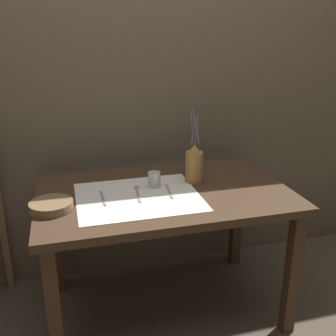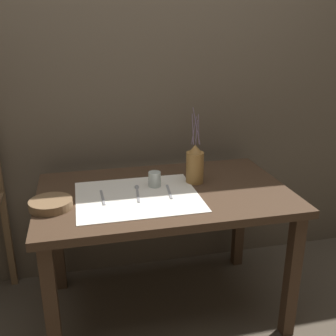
# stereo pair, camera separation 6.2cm
# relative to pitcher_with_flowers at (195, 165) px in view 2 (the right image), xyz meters

# --- Properties ---
(ground_plane) EXTENTS (12.00, 12.00, 0.00)m
(ground_plane) POSITION_rel_pitcher_with_flowers_xyz_m (-0.18, -0.08, -0.82)
(ground_plane) COLOR brown
(stone_wall_back) EXTENTS (7.00, 0.06, 2.40)m
(stone_wall_back) POSITION_rel_pitcher_with_flowers_xyz_m (-0.18, 0.43, 0.38)
(stone_wall_back) COLOR brown
(stone_wall_back) RESTS_ON ground_plane
(wooden_table) EXTENTS (1.27, 0.79, 0.72)m
(wooden_table) POSITION_rel_pitcher_with_flowers_xyz_m (-0.18, -0.08, -0.19)
(wooden_table) COLOR #422D1E
(wooden_table) RESTS_ON ground_plane
(linen_cloth) EXTENTS (0.60, 0.50, 0.00)m
(linen_cloth) POSITION_rel_pitcher_with_flowers_xyz_m (-0.33, -0.12, -0.10)
(linen_cloth) COLOR white
(linen_cloth) RESTS_ON wooden_table
(pitcher_with_flowers) EXTENTS (0.09, 0.09, 0.40)m
(pitcher_with_flowers) POSITION_rel_pitcher_with_flowers_xyz_m (0.00, 0.00, 0.00)
(pitcher_with_flowers) COLOR olive
(pitcher_with_flowers) RESTS_ON wooden_table
(wooden_bowl) EXTENTS (0.20, 0.20, 0.04)m
(wooden_bowl) POSITION_rel_pitcher_with_flowers_xyz_m (-0.74, -0.16, -0.08)
(wooden_bowl) COLOR brown
(wooden_bowl) RESTS_ON wooden_table
(glass_tumbler_near) EXTENTS (0.06, 0.06, 0.08)m
(glass_tumbler_near) POSITION_rel_pitcher_with_flowers_xyz_m (-0.22, -0.01, -0.06)
(glass_tumbler_near) COLOR #B7C1BC
(glass_tumbler_near) RESTS_ON wooden_table
(fork_outer) EXTENTS (0.02, 0.18, 0.00)m
(fork_outer) POSITION_rel_pitcher_with_flowers_xyz_m (-0.50, -0.10, -0.09)
(fork_outer) COLOR #939399
(fork_outer) RESTS_ON wooden_table
(spoon_outer) EXTENTS (0.04, 0.19, 0.02)m
(spoon_outer) POSITION_rel_pitcher_with_flowers_xyz_m (-0.32, -0.05, -0.09)
(spoon_outer) COLOR #939399
(spoon_outer) RESTS_ON wooden_table
(knife_center) EXTENTS (0.03, 0.18, 0.00)m
(knife_center) POSITION_rel_pitcher_with_flowers_xyz_m (-0.16, -0.11, -0.09)
(knife_center) COLOR #939399
(knife_center) RESTS_ON wooden_table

